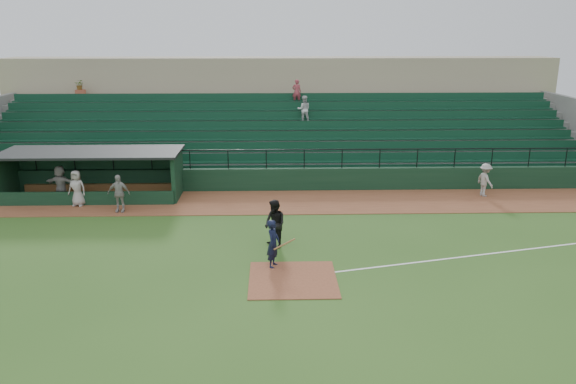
{
  "coord_description": "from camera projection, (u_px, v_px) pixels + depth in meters",
  "views": [
    {
      "loc": [
        -0.66,
        -18.63,
        8.24
      ],
      "look_at": [
        0.0,
        5.0,
        1.4
      ],
      "focal_mm": 35.04,
      "sensor_mm": 36.0,
      "label": 1
    }
  ],
  "objects": [
    {
      "name": "dugout_player_b",
      "position": [
        77.0,
        188.0,
        27.04
      ],
      "size": [
        0.94,
        0.69,
        1.75
      ],
      "primitive_type": "imported",
      "rotation": [
        0.0,
        0.0,
        -0.17
      ],
      "color": "#A19C97",
      "rests_on": "warning_track"
    },
    {
      "name": "warning_track",
      "position": [
        286.0,
        202.0,
        27.88
      ],
      "size": [
        40.0,
        4.0,
        0.03
      ],
      "primitive_type": "cube",
      "color": "brown",
      "rests_on": "ground"
    },
    {
      "name": "home_plate_dirt",
      "position": [
        293.0,
        279.0,
        19.23
      ],
      "size": [
        3.0,
        3.0,
        0.03
      ],
      "primitive_type": "cube",
      "color": "brown",
      "rests_on": "ground"
    },
    {
      "name": "umpire",
      "position": [
        275.0,
        224.0,
        21.9
      ],
      "size": [
        1.13,
        1.18,
        1.91
      ],
      "primitive_type": "imported",
      "rotation": [
        0.0,
        0.0,
        -0.95
      ],
      "color": "black",
      "rests_on": "ground"
    },
    {
      "name": "dugout_player_a",
      "position": [
        119.0,
        193.0,
        26.13
      ],
      "size": [
        1.07,
        0.5,
        1.78
      ],
      "primitive_type": "imported",
      "rotation": [
        0.0,
        0.0,
        -0.06
      ],
      "color": "#99948F",
      "rests_on": "warning_track"
    },
    {
      "name": "dugout_player_c",
      "position": [
        61.0,
        184.0,
        27.69
      ],
      "size": [
        1.76,
        0.81,
        1.83
      ],
      "primitive_type": "imported",
      "rotation": [
        0.0,
        0.0,
        2.98
      ],
      "color": "gray",
      "rests_on": "warning_track"
    },
    {
      "name": "foul_line",
      "position": [
        499.0,
        253.0,
        21.57
      ],
      "size": [
        17.49,
        4.44,
        0.01
      ],
      "primitive_type": "cube",
      "rotation": [
        0.0,
        0.0,
        0.24
      ],
      "color": "white",
      "rests_on": "ground"
    },
    {
      "name": "dugout",
      "position": [
        95.0,
        170.0,
        28.75
      ],
      "size": [
        8.9,
        3.2,
        2.42
      ],
      "color": "black",
      "rests_on": "ground"
    },
    {
      "name": "ground",
      "position": [
        292.0,
        268.0,
        20.2
      ],
      "size": [
        90.0,
        90.0,
        0.0
      ],
      "primitive_type": "plane",
      "color": "#2B4F19",
      "rests_on": "ground"
    },
    {
      "name": "stadium_structure",
      "position": [
        283.0,
        128.0,
        35.36
      ],
      "size": [
        38.0,
        13.08,
        6.4
      ],
      "color": "black",
      "rests_on": "ground"
    },
    {
      "name": "batter_at_plate",
      "position": [
        273.0,
        244.0,
        20.05
      ],
      "size": [
        1.1,
        0.75,
        1.78
      ],
      "color": "black",
      "rests_on": "ground"
    },
    {
      "name": "runner",
      "position": [
        485.0,
        180.0,
        28.62
      ],
      "size": [
        0.93,
        1.23,
        1.7
      ],
      "primitive_type": "imported",
      "rotation": [
        0.0,
        0.0,
        1.87
      ],
      "color": "#9B9691",
      "rests_on": "warning_track"
    }
  ]
}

